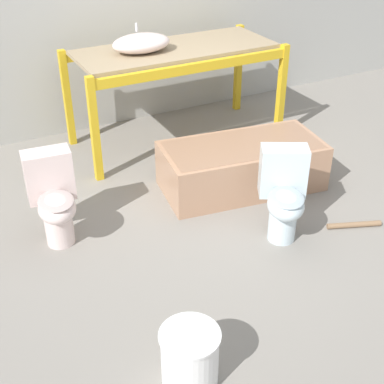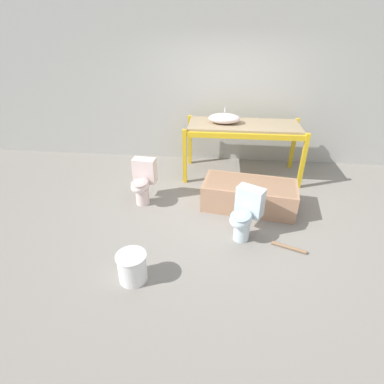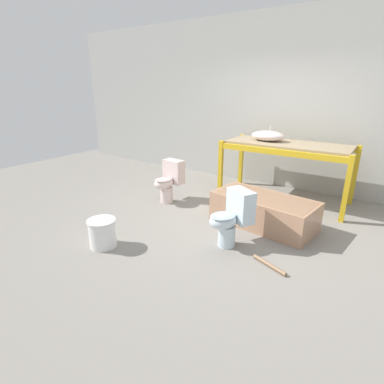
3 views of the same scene
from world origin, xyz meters
The scene contains 8 objects.
ground_plane centered at (0.00, 0.00, 0.00)m, with size 12.00×12.00×0.00m, color gray.
shelving_rack centered at (0.34, 1.23, 0.88)m, with size 2.12×0.93×1.01m.
sink_basin centered at (-0.02, 1.23, 1.09)m, with size 0.57×0.37×0.25m.
bathtub_main centered at (0.43, 0.06, 0.25)m, with size 1.52×0.87×0.43m.
toilet_near centered at (0.31, -0.71, 0.38)m, with size 0.53×0.61×0.71m.
toilet_far centered at (-1.28, 0.06, 0.38)m, with size 0.38×0.56×0.71m.
bucket_white centered at (-0.99, -1.65, 0.19)m, with size 0.35×0.35×0.36m.
loose_pipe centered at (0.90, -0.92, 0.02)m, with size 0.44×0.21×0.05m.
Camera 1 is at (-1.94, -3.49, 2.55)m, focal length 50.00 mm.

